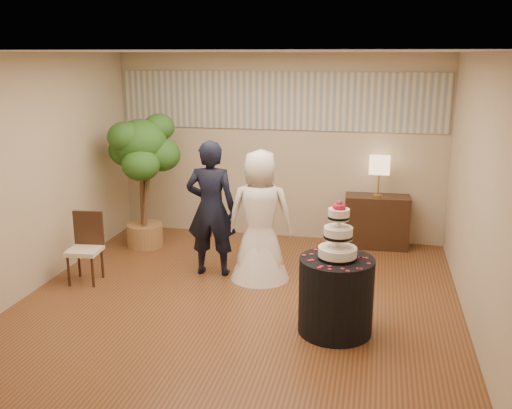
% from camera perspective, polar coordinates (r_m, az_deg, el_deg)
% --- Properties ---
extents(floor, '(5.00, 5.00, 0.00)m').
position_cam_1_polar(floor, '(6.74, -1.57, -9.47)').
color(floor, brown).
rests_on(floor, ground).
extents(ceiling, '(5.00, 5.00, 0.00)m').
position_cam_1_polar(ceiling, '(6.15, -1.76, 15.06)').
color(ceiling, white).
rests_on(ceiling, wall_back).
extents(wall_back, '(5.00, 0.06, 2.80)m').
position_cam_1_polar(wall_back, '(8.70, 2.29, 5.73)').
color(wall_back, '#BFAD8E').
rests_on(wall_back, ground).
extents(wall_front, '(5.00, 0.06, 2.80)m').
position_cam_1_polar(wall_front, '(4.01, -10.25, -5.46)').
color(wall_front, '#BFAD8E').
rests_on(wall_front, ground).
extents(wall_left, '(0.06, 5.00, 2.80)m').
position_cam_1_polar(wall_left, '(7.30, -21.11, 2.97)').
color(wall_left, '#BFAD8E').
rests_on(wall_left, ground).
extents(wall_right, '(0.06, 5.00, 2.80)m').
position_cam_1_polar(wall_right, '(6.21, 21.36, 1.00)').
color(wall_right, '#BFAD8E').
rests_on(wall_right, ground).
extents(mural_border, '(4.90, 0.02, 0.85)m').
position_cam_1_polar(mural_border, '(8.60, 2.32, 10.32)').
color(mural_border, '#ADAEA0').
rests_on(mural_border, wall_back).
extents(groom, '(0.67, 0.46, 1.75)m').
position_cam_1_polar(groom, '(7.26, -4.51, -0.39)').
color(groom, black).
rests_on(groom, floor).
extents(bride, '(0.90, 0.85, 1.66)m').
position_cam_1_polar(bride, '(7.09, 0.41, -1.10)').
color(bride, white).
rests_on(bride, floor).
extents(cake_table, '(0.77, 0.77, 0.79)m').
position_cam_1_polar(cake_table, '(5.92, 7.98, -9.00)').
color(cake_table, black).
rests_on(cake_table, floor).
extents(wedding_cake, '(0.39, 0.39, 0.60)m').
position_cam_1_polar(wedding_cake, '(5.68, 8.23, -2.54)').
color(wedding_cake, white).
rests_on(wedding_cake, cake_table).
extents(console, '(0.95, 0.46, 0.78)m').
position_cam_1_polar(console, '(8.57, 11.94, -1.68)').
color(console, '#311E12').
rests_on(console, floor).
extents(table_lamp, '(0.29, 0.29, 0.58)m').
position_cam_1_polar(table_lamp, '(8.41, 12.19, 2.76)').
color(table_lamp, beige).
rests_on(table_lamp, console).
extents(ficus_tree, '(1.04, 1.04, 1.99)m').
position_cam_1_polar(ficus_tree, '(8.42, -11.30, 2.33)').
color(ficus_tree, '#27581C').
rests_on(ficus_tree, floor).
extents(side_chair, '(0.44, 0.46, 0.87)m').
position_cam_1_polar(side_chair, '(7.40, -16.80, -4.25)').
color(side_chair, '#311E12').
rests_on(side_chair, floor).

